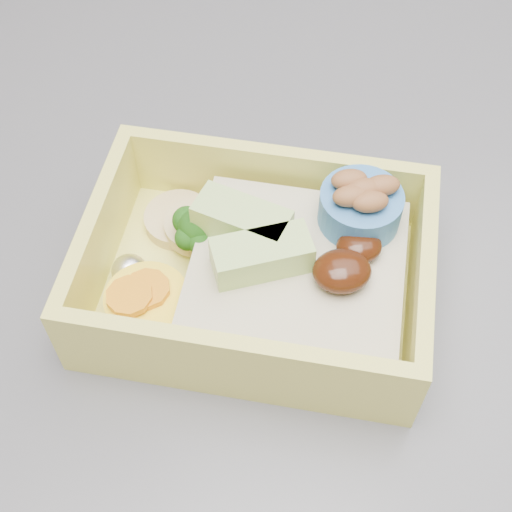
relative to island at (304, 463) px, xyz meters
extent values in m
plane|color=#B7B3A9|center=(0.00, 0.10, -0.46)|extent=(3.50, 3.50, 0.00)
cube|color=brown|center=(0.00, 0.00, -0.02)|extent=(1.20, 0.80, 0.88)
cube|color=#333337|center=(0.00, 0.00, 0.44)|extent=(1.24, 0.84, 0.04)
cube|color=#E5DF5E|center=(-0.06, -0.06, 0.46)|extent=(0.21, 0.18, 0.01)
cube|color=#E5DF5E|center=(-0.04, 0.00, 0.49)|extent=(0.17, 0.07, 0.04)
cube|color=#E5DF5E|center=(-0.08, -0.11, 0.49)|extent=(0.17, 0.07, 0.04)
cube|color=#E5DF5E|center=(0.02, -0.08, 0.49)|extent=(0.04, 0.11, 0.04)
cube|color=#E5DF5E|center=(-0.14, -0.03, 0.49)|extent=(0.04, 0.11, 0.04)
cube|color=#C1B488|center=(-0.04, -0.06, 0.48)|extent=(0.14, 0.13, 0.03)
ellipsoid|color=#331407|center=(-0.02, -0.08, 0.50)|extent=(0.04, 0.03, 0.02)
ellipsoid|color=#331407|center=(-0.01, -0.06, 0.50)|extent=(0.03, 0.03, 0.01)
cube|color=#ACD36E|center=(-0.06, -0.06, 0.50)|extent=(0.05, 0.03, 0.02)
cube|color=#ACD36E|center=(-0.07, -0.04, 0.50)|extent=(0.05, 0.05, 0.02)
cylinder|color=#79B360|center=(-0.09, -0.03, 0.47)|extent=(0.01, 0.01, 0.02)
sphere|color=#1C5112|center=(-0.09, -0.03, 0.49)|extent=(0.02, 0.02, 0.02)
sphere|color=#1C5112|center=(-0.08, -0.03, 0.49)|extent=(0.02, 0.02, 0.02)
sphere|color=#1C5112|center=(-0.10, -0.02, 0.49)|extent=(0.02, 0.02, 0.02)
sphere|color=#1C5112|center=(-0.09, -0.04, 0.49)|extent=(0.01, 0.01, 0.01)
sphere|color=#1C5112|center=(-0.10, -0.04, 0.49)|extent=(0.01, 0.01, 0.01)
sphere|color=#1C5112|center=(-0.09, -0.02, 0.49)|extent=(0.01, 0.01, 0.01)
cylinder|color=yellow|center=(-0.12, -0.07, 0.48)|extent=(0.04, 0.04, 0.02)
cylinder|color=orange|center=(-0.12, -0.07, 0.49)|extent=(0.02, 0.02, 0.00)
cylinder|color=orange|center=(-0.13, -0.07, 0.49)|extent=(0.02, 0.02, 0.00)
cylinder|color=tan|center=(-0.10, -0.01, 0.47)|extent=(0.04, 0.04, 0.01)
cylinder|color=tan|center=(-0.09, -0.02, 0.48)|extent=(0.04, 0.04, 0.01)
ellipsoid|color=white|center=(-0.07, -0.01, 0.48)|extent=(0.02, 0.02, 0.02)
ellipsoid|color=white|center=(-0.13, -0.04, 0.48)|extent=(0.02, 0.02, 0.02)
cylinder|color=#3572B6|center=(0.00, -0.04, 0.50)|extent=(0.04, 0.04, 0.02)
ellipsoid|color=brown|center=(0.00, -0.04, 0.52)|extent=(0.02, 0.02, 0.01)
ellipsoid|color=brown|center=(0.00, -0.04, 0.52)|extent=(0.02, 0.02, 0.01)
ellipsoid|color=brown|center=(-0.01, -0.03, 0.52)|extent=(0.02, 0.02, 0.01)
ellipsoid|color=brown|center=(0.00, -0.05, 0.52)|extent=(0.02, 0.02, 0.01)
ellipsoid|color=brown|center=(-0.01, -0.04, 0.52)|extent=(0.02, 0.02, 0.01)
camera|label=1|loc=(-0.09, -0.27, 0.80)|focal=50.00mm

